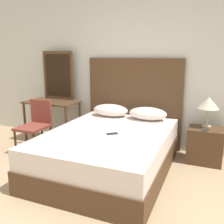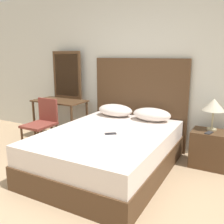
{
  "view_description": "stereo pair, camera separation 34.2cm",
  "coord_description": "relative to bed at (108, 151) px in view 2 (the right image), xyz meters",
  "views": [
    {
      "loc": [
        1.18,
        -1.7,
        1.57
      ],
      "look_at": [
        -0.09,
        1.38,
        0.81
      ],
      "focal_mm": 40.0,
      "sensor_mm": 36.0,
      "label": 1
    },
    {
      "loc": [
        1.49,
        -1.56,
        1.57
      ],
      "look_at": [
        -0.09,
        1.38,
        0.81
      ],
      "focal_mm": 40.0,
      "sensor_mm": 36.0,
      "label": 2
    }
  ],
  "objects": [
    {
      "name": "vanity_desk",
      "position": [
        -1.46,
        0.74,
        0.35
      ],
      "size": [
        0.98,
        0.55,
        0.75
      ],
      "color": "#4C331E",
      "rests_on": "ground_plane"
    },
    {
      "name": "pillow_left",
      "position": [
        -0.32,
        0.82,
        0.38
      ],
      "size": [
        0.61,
        0.37,
        0.2
      ],
      "color": "silver",
      "rests_on": "bed"
    },
    {
      "name": "phone_on_nightstand",
      "position": [
        1.2,
        0.68,
        0.25
      ],
      "size": [
        0.11,
        0.16,
        0.01
      ],
      "color": "#232328",
      "rests_on": "nightstand"
    },
    {
      "name": "headboard",
      "position": [
        0.0,
        1.08,
        0.48
      ],
      "size": [
        1.65,
        0.05,
        1.52
      ],
      "color": "#4C331E",
      "rests_on": "ground_plane"
    },
    {
      "name": "phone_on_bed",
      "position": [
        0.08,
        -0.08,
        0.29
      ],
      "size": [
        0.16,
        0.15,
        0.01
      ],
      "color": "#232328",
      "rests_on": "bed"
    },
    {
      "name": "wall_back",
      "position": [
        0.09,
        1.15,
        1.07
      ],
      "size": [
        10.0,
        0.06,
        2.7
      ],
      "color": "silver",
      "rests_on": "ground_plane"
    },
    {
      "name": "chair",
      "position": [
        -1.42,
        0.23,
        0.2
      ],
      "size": [
        0.43,
        0.5,
        0.84
      ],
      "color": "brown",
      "rests_on": "ground_plane"
    },
    {
      "name": "pillow_right",
      "position": [
        0.32,
        0.82,
        0.38
      ],
      "size": [
        0.61,
        0.37,
        0.2
      ],
      "color": "silver",
      "rests_on": "bed"
    },
    {
      "name": "table_lamp",
      "position": [
        1.21,
        0.86,
        0.61
      ],
      "size": [
        0.3,
        0.3,
        0.45
      ],
      "color": "tan",
      "rests_on": "nightstand"
    },
    {
      "name": "bed",
      "position": [
        0.0,
        0.0,
        0.0
      ],
      "size": [
        1.57,
        2.11,
        0.56
      ],
      "color": "#4C331E",
      "rests_on": "ground_plane"
    },
    {
      "name": "ground_plane",
      "position": [
        0.09,
        -1.27,
        -0.28
      ],
      "size": [
        16.0,
        16.0,
        0.0
      ],
      "primitive_type": "plane",
      "color": "tan"
    },
    {
      "name": "nightstand",
      "position": [
        1.21,
        0.78,
        -0.01
      ],
      "size": [
        0.5,
        0.4,
        0.52
      ],
      "color": "#4C331E",
      "rests_on": "ground_plane"
    },
    {
      "name": "vanity_mirror",
      "position": [
        -1.46,
        0.99,
        0.92
      ],
      "size": [
        0.64,
        0.03,
        0.9
      ],
      "color": "#4C331E",
      "rests_on": "vanity_desk"
    }
  ]
}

